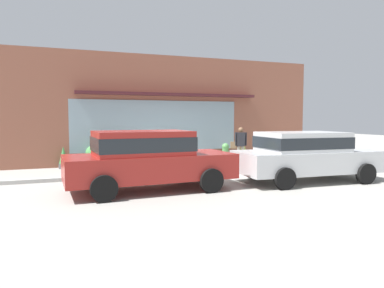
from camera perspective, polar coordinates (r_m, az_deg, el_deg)
ground_plane at (r=12.82m, az=0.45°, el=-4.57°), size 60.00×60.00×0.00m
curb_strip at (r=12.63m, az=0.77°, el=-4.43°), size 14.00×0.24×0.12m
storefront at (r=15.68m, az=-3.79°, el=5.34°), size 14.00×0.81×4.64m
fire_hydrant at (r=14.55m, az=5.37°, el=-1.68°), size 0.44×0.41×0.93m
pedestrian_with_handbag at (r=15.00m, az=7.71°, el=0.16°), size 0.65×0.35×1.57m
parked_car_silver at (r=11.44m, az=17.66°, el=-1.46°), size 4.52×2.18×1.53m
parked_car_red at (r=9.60m, az=-7.24°, el=-2.07°), size 4.51×2.14×1.61m
potted_plant_low_front at (r=14.89m, az=-10.28°, el=-1.61°), size 0.62×0.62×0.88m
potted_plant_doorstep at (r=14.59m, az=-15.55°, el=-1.79°), size 0.57×0.57×0.87m
potted_plant_by_entrance at (r=14.62m, az=-19.89°, el=-2.11°), size 0.37×0.37×0.86m
potted_plant_near_hydrant at (r=15.20m, az=-3.20°, el=-0.57°), size 0.40×0.40×1.45m
potted_plant_corner_tall at (r=16.25m, az=8.20°, el=-1.24°), size 0.51×0.51×0.90m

